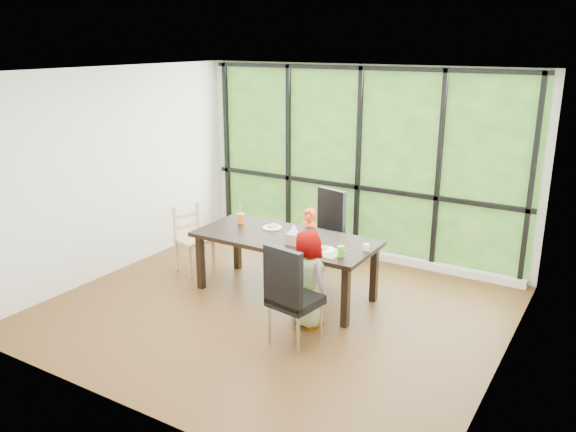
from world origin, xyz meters
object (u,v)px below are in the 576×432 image
object	(u,v)px
chair_interior_leather	(295,293)
tissue_box	(294,239)
dining_table	(285,266)
plate_near	(324,250)
child_older	(310,279)
green_cup	(341,251)
chair_window_leather	(322,230)
white_mug	(366,247)
child_toddler	(309,244)
chair_end_beech	(194,240)
plate_far	(272,228)
orange_cup	(241,218)

from	to	relation	value
chair_interior_leather	tissue_box	distance (m)	0.95
dining_table	plate_near	distance (m)	0.76
child_older	green_cup	world-z (taller)	child_older
dining_table	chair_window_leather	bearing A→B (deg)	91.79
chair_window_leather	green_cup	size ratio (longest dim) A/B	8.85
white_mug	child_toddler	bearing A→B (deg)	152.86
chair_window_leather	child_toddler	world-z (taller)	chair_window_leather
dining_table	child_toddler	world-z (taller)	child_toddler
green_cup	tissue_box	world-z (taller)	tissue_box
green_cup	white_mug	distance (m)	0.36
dining_table	chair_interior_leather	bearing A→B (deg)	-53.48
plate_near	chair_end_beech	bearing A→B (deg)	174.44
child_older	green_cup	xyz separation A→B (m)	(0.22, 0.29, 0.27)
child_older	plate_near	distance (m)	0.42
white_mug	tissue_box	world-z (taller)	tissue_box
chair_end_beech	white_mug	bearing A→B (deg)	-71.12
chair_window_leather	chair_end_beech	bearing A→B (deg)	-130.83
green_cup	white_mug	world-z (taller)	green_cup
chair_window_leather	white_mug	distance (m)	1.44
child_older	plate_far	xyz separation A→B (m)	(-0.96, 0.74, 0.21)
child_older	green_cup	bearing A→B (deg)	-104.09
dining_table	plate_far	size ratio (longest dim) A/B	9.25
dining_table	chair_end_beech	world-z (taller)	chair_end_beech
dining_table	chair_window_leather	xyz separation A→B (m)	(-0.03, 1.00, 0.17)
chair_interior_leather	child_toddler	size ratio (longest dim) A/B	1.13
chair_window_leather	chair_end_beech	xyz separation A→B (m)	(-1.40, -0.99, -0.09)
chair_window_leather	green_cup	world-z (taller)	chair_window_leather
chair_interior_leather	tissue_box	size ratio (longest dim) A/B	7.14
chair_window_leather	chair_end_beech	size ratio (longest dim) A/B	1.20
child_toddler	green_cup	distance (m)	1.26
dining_table	chair_window_leather	world-z (taller)	chair_window_leather
chair_end_beech	plate_far	xyz separation A→B (m)	(1.12, 0.18, 0.31)
chair_window_leather	tissue_box	bearing A→B (deg)	-63.86
tissue_box	dining_table	bearing A→B (deg)	141.92
dining_table	plate_far	distance (m)	0.53
white_mug	tissue_box	size ratio (longest dim) A/B	0.50
chair_end_beech	orange_cup	size ratio (longest dim) A/B	6.68
chair_window_leather	plate_far	xyz separation A→B (m)	(-0.28, -0.80, 0.22)
chair_window_leather	green_cup	distance (m)	1.57
plate_far	tissue_box	bearing A→B (deg)	-34.52
orange_cup	tissue_box	distance (m)	1.03
plate_far	green_cup	xyz separation A→B (m)	(1.18, -0.45, 0.05)
chair_interior_leather	child_older	xyz separation A→B (m)	(-0.05, 0.40, 0.00)
chair_end_beech	child_older	world-z (taller)	child_older
white_mug	chair_window_leather	bearing A→B (deg)	138.54
child_older	white_mug	world-z (taller)	child_older
dining_table	white_mug	size ratio (longest dim) A/B	28.96
tissue_box	white_mug	bearing A→B (deg)	16.04
dining_table	child_toddler	size ratio (longest dim) A/B	2.32
plate_far	white_mug	bearing A→B (deg)	-5.65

